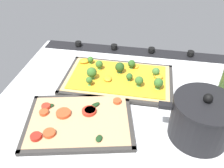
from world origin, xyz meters
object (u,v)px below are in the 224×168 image
(veggie_pizza_back, at_px, (78,119))
(cooking_pot, at_px, (201,119))
(baking_tray_front, at_px, (118,80))
(broccoli_pizza, at_px, (118,77))
(baking_tray_back, at_px, (80,122))

(veggie_pizza_back, distance_m, cooking_pot, 0.35)
(baking_tray_front, xyz_separation_m, cooking_pot, (-0.26, 0.22, 0.06))
(broccoli_pizza, relative_size, cooking_pot, 1.58)
(baking_tray_front, height_order, veggie_pizza_back, veggie_pizza_back)
(veggie_pizza_back, height_order, cooking_pot, cooking_pot)
(broccoli_pizza, height_order, cooking_pot, cooking_pot)
(baking_tray_back, bearing_deg, veggie_pizza_back, -11.98)
(cooking_pot, bearing_deg, broccoli_pizza, -39.83)
(baking_tray_front, height_order, cooking_pot, cooking_pot)
(broccoli_pizza, height_order, baking_tray_back, broccoli_pizza)
(baking_tray_back, distance_m, cooking_pot, 0.34)
(broccoli_pizza, xyz_separation_m, veggie_pizza_back, (0.08, 0.23, -0.01))
(baking_tray_back, xyz_separation_m, cooking_pot, (-0.34, -0.01, 0.06))
(baking_tray_front, bearing_deg, veggie_pizza_back, 69.67)
(broccoli_pizza, bearing_deg, baking_tray_back, 70.77)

